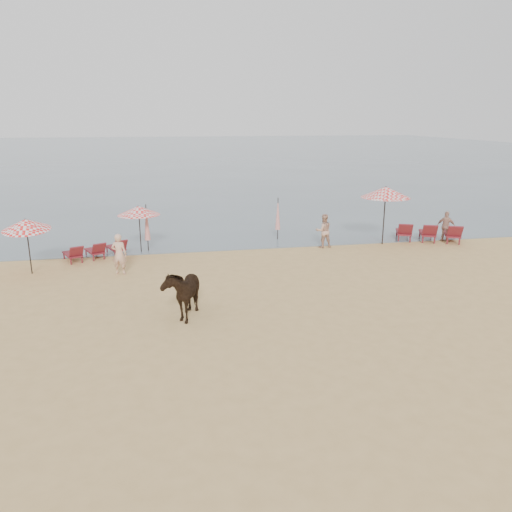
% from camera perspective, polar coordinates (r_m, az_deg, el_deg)
% --- Properties ---
extents(ground, '(120.00, 120.00, 0.00)m').
position_cam_1_polar(ground, '(13.65, 3.98, -10.04)').
color(ground, tan).
rests_on(ground, ground).
extents(sea, '(160.00, 140.00, 0.06)m').
position_cam_1_polar(sea, '(92.14, -8.92, 11.74)').
color(sea, '#51606B').
rests_on(sea, ground).
extents(lounger_cluster_left, '(2.81, 2.31, 0.54)m').
position_cam_1_polar(lounger_cluster_left, '(22.54, -17.83, 0.64)').
color(lounger_cluster_left, maroon).
rests_on(lounger_cluster_left, ground).
extents(lounger_cluster_right, '(3.38, 2.72, 0.65)m').
position_cam_1_polar(lounger_cluster_right, '(25.87, 19.07, 2.57)').
color(lounger_cluster_right, maroon).
rests_on(lounger_cluster_right, ground).
extents(umbrella_open_left_a, '(1.87, 1.87, 2.12)m').
position_cam_1_polar(umbrella_open_left_a, '(22.77, -13.26, 5.08)').
color(umbrella_open_left_a, black).
rests_on(umbrella_open_left_a, ground).
extents(umbrella_open_left_b, '(1.77, 1.81, 2.26)m').
position_cam_1_polar(umbrella_open_left_b, '(20.92, -24.81, 3.28)').
color(umbrella_open_left_b, black).
rests_on(umbrella_open_left_b, ground).
extents(umbrella_open_right, '(2.28, 2.28, 2.78)m').
position_cam_1_polar(umbrella_open_right, '(24.31, 14.61, 7.07)').
color(umbrella_open_right, black).
rests_on(umbrella_open_right, ground).
extents(umbrella_closed_left, '(0.26, 0.26, 2.16)m').
position_cam_1_polar(umbrella_closed_left, '(22.98, -12.38, 3.76)').
color(umbrella_closed_left, black).
rests_on(umbrella_closed_left, ground).
extents(umbrella_closed_right, '(0.26, 0.26, 2.10)m').
position_cam_1_polar(umbrella_closed_right, '(24.69, 2.52, 4.82)').
color(umbrella_closed_right, black).
rests_on(umbrella_closed_right, ground).
extents(cow, '(1.37, 2.06, 1.60)m').
position_cam_1_polar(cow, '(15.35, -8.38, -3.99)').
color(cow, black).
rests_on(cow, ground).
extents(beachgoer_left, '(0.67, 0.52, 1.61)m').
position_cam_1_polar(beachgoer_left, '(19.94, -15.37, 0.22)').
color(beachgoer_left, '#D7A386').
rests_on(beachgoer_left, ground).
extents(beachgoer_right_a, '(0.77, 0.60, 1.58)m').
position_cam_1_polar(beachgoer_right_a, '(23.47, 7.73, 2.88)').
color(beachgoer_right_a, tan).
rests_on(beachgoer_right_a, ground).
extents(beachgoer_right_b, '(0.91, 0.81, 1.49)m').
position_cam_1_polar(beachgoer_right_b, '(26.13, 20.90, 3.18)').
color(beachgoer_right_b, tan).
rests_on(beachgoer_right_b, ground).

